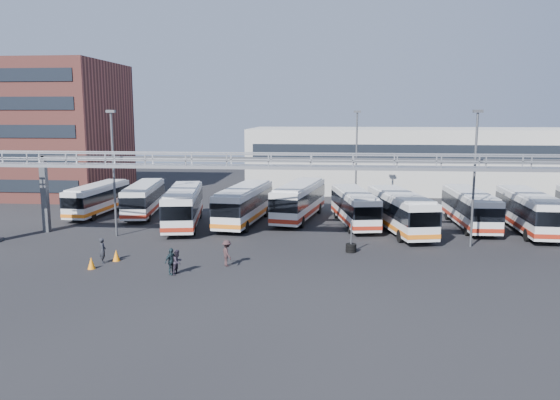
# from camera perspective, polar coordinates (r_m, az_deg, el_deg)

# --- Properties ---
(ground) EXTENTS (140.00, 140.00, 0.00)m
(ground) POSITION_cam_1_polar(r_m,az_deg,el_deg) (35.69, 2.88, -7.16)
(ground) COLOR black
(ground) RESTS_ON ground
(gantry) EXTENTS (51.40, 5.15, 7.10)m
(gantry) POSITION_cam_1_polar(r_m,az_deg,el_deg) (40.38, 3.31, 2.72)
(gantry) COLOR gray
(gantry) RESTS_ON ground
(apartment_building) EXTENTS (18.00, 15.00, 16.00)m
(apartment_building) POSITION_cam_1_polar(r_m,az_deg,el_deg) (73.39, -23.68, 6.79)
(apartment_building) COLOR brown
(apartment_building) RESTS_ON ground
(warehouse) EXTENTS (42.00, 14.00, 8.00)m
(warehouse) POSITION_cam_1_polar(r_m,az_deg,el_deg) (73.25, 13.68, 4.16)
(warehouse) COLOR #9E9E99
(warehouse) RESTS_ON ground
(light_pole_left) EXTENTS (0.70, 0.35, 10.21)m
(light_pole_left) POSITION_cam_1_polar(r_m,az_deg,el_deg) (45.89, -17.01, 3.38)
(light_pole_left) COLOR #4C4F54
(light_pole_left) RESTS_ON ground
(light_pole_mid) EXTENTS (0.70, 0.35, 10.21)m
(light_pole_mid) POSITION_cam_1_polar(r_m,az_deg,el_deg) (42.78, 19.67, 2.86)
(light_pole_mid) COLOR #4C4F54
(light_pole_mid) RESTS_ON ground
(light_pole_back) EXTENTS (0.70, 0.35, 10.21)m
(light_pole_back) POSITION_cam_1_polar(r_m,az_deg,el_deg) (56.45, 7.99, 4.69)
(light_pole_back) COLOR #4C4F54
(light_pole_back) RESTS_ON ground
(bus_0) EXTENTS (2.84, 10.08, 3.03)m
(bus_0) POSITION_cam_1_polar(r_m,az_deg,el_deg) (56.75, -18.49, 0.21)
(bus_0) COLOR silver
(bus_0) RESTS_ON ground
(bus_1) EXTENTS (3.76, 10.51, 3.12)m
(bus_1) POSITION_cam_1_polar(r_m,az_deg,el_deg) (55.21, -14.02, 0.23)
(bus_1) COLOR silver
(bus_1) RESTS_ON ground
(bus_2) EXTENTS (4.46, 11.57, 3.43)m
(bus_2) POSITION_cam_1_polar(r_m,az_deg,el_deg) (48.96, -10.05, -0.55)
(bus_2) COLOR silver
(bus_2) RESTS_ON ground
(bus_3) EXTENTS (3.96, 11.51, 3.43)m
(bus_3) POSITION_cam_1_polar(r_m,az_deg,el_deg) (49.47, -3.76, -0.33)
(bus_3) COLOR silver
(bus_3) RESTS_ON ground
(bus_4) EXTENTS (4.67, 11.59, 3.43)m
(bus_4) POSITION_cam_1_polar(r_m,az_deg,el_deg) (51.32, 2.00, 0.03)
(bus_4) COLOR silver
(bus_4) RESTS_ON ground
(bus_5) EXTENTS (4.14, 10.62, 3.15)m
(bus_5) POSITION_cam_1_polar(r_m,az_deg,el_deg) (49.19, 7.78, -0.63)
(bus_5) COLOR silver
(bus_5) RESTS_ON ground
(bus_6) EXTENTS (4.84, 11.48, 3.40)m
(bus_6) POSITION_cam_1_polar(r_m,az_deg,el_deg) (46.89, 12.43, -1.07)
(bus_6) COLOR silver
(bus_6) RESTS_ON ground
(bus_7) EXTENTS (2.81, 10.73, 3.24)m
(bus_7) POSITION_cam_1_polar(r_m,az_deg,el_deg) (50.64, 19.22, -0.72)
(bus_7) COLOR silver
(bus_7) RESTS_ON ground
(bus_8) EXTENTS (2.89, 11.23, 3.39)m
(bus_8) POSITION_cam_1_polar(r_m,az_deg,el_deg) (50.42, 24.55, -0.98)
(bus_8) COLOR silver
(bus_8) RESTS_ON ground
(pedestrian_a) EXTENTS (0.62, 0.74, 1.72)m
(pedestrian_a) POSITION_cam_1_polar(r_m,az_deg,el_deg) (38.57, -18.03, -5.04)
(pedestrian_a) COLOR black
(pedestrian_a) RESTS_ON ground
(pedestrian_b) EXTENTS (0.82, 0.92, 1.57)m
(pedestrian_b) POSITION_cam_1_polar(r_m,az_deg,el_deg) (34.82, -10.67, -6.38)
(pedestrian_b) COLOR #27212D
(pedestrian_b) RESTS_ON ground
(pedestrian_c) EXTENTS (1.13, 1.30, 1.74)m
(pedestrian_c) POSITION_cam_1_polar(r_m,az_deg,el_deg) (36.14, -5.57, -5.55)
(pedestrian_c) COLOR #2D1E20
(pedestrian_c) RESTS_ON ground
(pedestrian_d) EXTENTS (0.83, 1.07, 1.69)m
(pedestrian_d) POSITION_cam_1_polar(r_m,az_deg,el_deg) (34.79, -11.31, -6.31)
(pedestrian_d) COLOR #1A2930
(pedestrian_d) RESTS_ON ground
(cone_left) EXTENTS (0.58, 0.58, 0.78)m
(cone_left) POSITION_cam_1_polar(r_m,az_deg,el_deg) (38.94, -16.74, -5.56)
(cone_left) COLOR orange
(cone_left) RESTS_ON ground
(cone_right) EXTENTS (0.64, 0.64, 0.79)m
(cone_right) POSITION_cam_1_polar(r_m,az_deg,el_deg) (37.49, -19.11, -6.24)
(cone_right) COLOR orange
(cone_right) RESTS_ON ground
(tire_stack) EXTENTS (0.78, 0.78, 2.22)m
(tire_stack) POSITION_cam_1_polar(r_m,az_deg,el_deg) (39.94, 7.43, -4.90)
(tire_stack) COLOR black
(tire_stack) RESTS_ON ground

